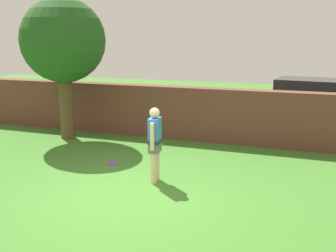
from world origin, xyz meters
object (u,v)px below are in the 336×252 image
tree (63,42)px  car (308,105)px  person (155,141)px  frisbee_purple (112,164)px

tree → car: 7.97m
car → person: bearing=70.5°
tree → frisbee_purple: bearing=-36.9°
frisbee_purple → car: bearing=51.2°
person → frisbee_purple: bearing=-125.7°
tree → person: 5.17m
tree → person: size_ratio=2.59×
frisbee_purple → tree: bearing=143.1°
tree → car: bearing=27.1°
car → frisbee_purple: bearing=56.9°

